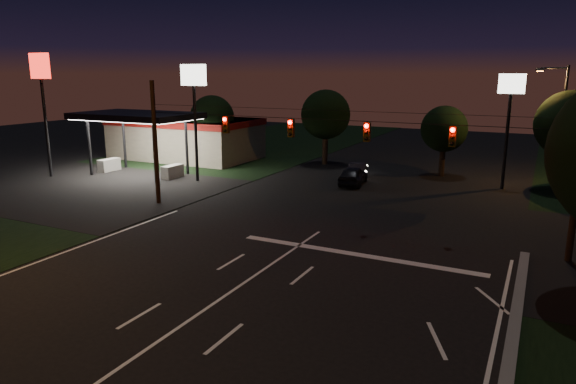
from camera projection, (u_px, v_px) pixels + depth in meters
The scene contains 17 objects.
ground at pixel (139, 355), 15.74m from camera, with size 140.00×140.00×0.00m, color black.
cross_street_left at pixel (84, 189), 38.40m from camera, with size 20.00×16.00×0.02m, color black.
stop_bar at pixel (356, 254), 24.44m from camera, with size 12.00×0.50×0.01m, color silver.
utility_pole_right at pixel (568, 261), 23.56m from camera, with size 0.30×0.30×9.00m, color black.
utility_pole_left at pixel (159, 203), 34.04m from camera, with size 0.28×0.28×8.00m, color black.
signal_span at pixel (328, 129), 27.52m from camera, with size 24.00×0.40×1.56m.
gas_station at pixel (183, 135), 51.21m from camera, with size 14.20×16.10×5.25m.
pole_sign_left_near at pixel (194, 93), 39.43m from camera, with size 2.20×0.30×9.10m.
pole_sign_left_far at pixel (42, 84), 41.04m from camera, with size 2.00×0.30×10.00m.
pole_sign_right at pixel (510, 104), 36.96m from camera, with size 1.80×0.30×8.40m.
street_light_right_far at pixel (558, 118), 37.51m from camera, with size 2.20×0.35×9.00m.
tree_far_a at pixel (213, 118), 48.85m from camera, with size 4.20×4.20×6.42m.
tree_far_b at pixel (326, 115), 47.90m from camera, with size 4.60×4.60×6.98m.
tree_far_c at pixel (445, 129), 42.37m from camera, with size 3.80×3.80×5.86m.
tree_far_d at pixel (570, 125), 36.51m from camera, with size 4.80×4.80×7.30m.
car_oncoming_a at pixel (353, 175), 39.63m from camera, with size 1.70×4.23×1.44m, color black.
car_oncoming_b at pixel (358, 170), 42.22m from camera, with size 1.37×3.94×1.30m, color black.
Camera 1 is at (10.46, -10.64, 8.42)m, focal length 32.00 mm.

